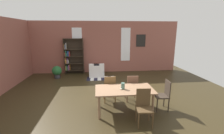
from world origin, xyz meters
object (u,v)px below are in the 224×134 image
at_px(dining_chair_far_left, 110,88).
at_px(dining_chair_far_right, 132,87).
at_px(potted_plant_by_shelf, 57,71).
at_px(potted_plant_corner, 104,89).
at_px(dining_table, 124,91).
at_px(vase_on_table, 123,86).
at_px(dining_chair_near_right, 144,106).
at_px(bookshelf_tall, 73,57).
at_px(dining_chair_head_right, 164,94).
at_px(armchair_white, 97,71).

xyz_separation_m(dining_chair_far_left, dining_chair_far_right, (0.78, -0.00, 0.00)).
xyz_separation_m(dining_chair_far_right, potted_plant_by_shelf, (-3.31, 3.08, -0.15)).
height_order(potted_plant_by_shelf, potted_plant_corner, potted_plant_by_shelf).
relative_size(dining_table, vase_on_table, 9.27).
bearing_deg(dining_chair_near_right, potted_plant_by_shelf, 126.62).
xyz_separation_m(dining_chair_far_left, bookshelf_tall, (-1.81, 3.92, 0.49)).
xyz_separation_m(dining_chair_far_left, dining_chair_head_right, (1.63, -0.69, 0.00)).
bearing_deg(potted_plant_corner, dining_chair_far_right, -35.70).
bearing_deg(potted_plant_by_shelf, dining_table, -52.26).
bearing_deg(dining_chair_head_right, potted_plant_corner, 142.67).
bearing_deg(dining_chair_far_left, bookshelf_tall, 114.77).
bearing_deg(bookshelf_tall, potted_plant_by_shelf, -130.91).
xyz_separation_m(potted_plant_by_shelf, potted_plant_corner, (2.35, -2.39, -0.17)).
relative_size(dining_chair_far_left, dining_chair_far_right, 1.00).
height_order(dining_chair_far_right, potted_plant_corner, dining_chair_far_right).
xyz_separation_m(dining_table, bookshelf_tall, (-2.20, 4.61, 0.35)).
xyz_separation_m(bookshelf_tall, potted_plant_by_shelf, (-0.72, -0.84, -0.64)).
bearing_deg(bookshelf_tall, dining_chair_far_right, -56.56).
relative_size(armchair_white, potted_plant_corner, 2.22).
distance_m(dining_table, potted_plant_by_shelf, 4.78).
bearing_deg(dining_chair_near_right, dining_chair_far_left, 119.66).
height_order(dining_chair_head_right, potted_plant_corner, dining_chair_head_right).
height_order(dining_chair_far_left, potted_plant_by_shelf, dining_chair_far_left).
distance_m(vase_on_table, potted_plant_corner, 1.60).
relative_size(dining_table, potted_plant_by_shelf, 2.69).
height_order(vase_on_table, armchair_white, vase_on_table).
distance_m(dining_chair_far_right, armchair_white, 3.44).
xyz_separation_m(vase_on_table, armchair_white, (-0.79, 3.89, -0.55)).
relative_size(dining_chair_head_right, potted_plant_corner, 2.55).
xyz_separation_m(dining_chair_near_right, potted_plant_corner, (-0.96, 2.07, -0.32)).
distance_m(dining_chair_head_right, bookshelf_tall, 5.77).
bearing_deg(dining_table, potted_plant_corner, 112.33).
xyz_separation_m(dining_chair_far_left, armchair_white, (-0.45, 3.20, -0.23)).
height_order(dining_chair_near_right, armchair_white, dining_chair_near_right).
distance_m(dining_chair_far_right, dining_chair_near_right, 1.38).
distance_m(bookshelf_tall, potted_plant_by_shelf, 1.28).
relative_size(dining_chair_far_right, potted_plant_by_shelf, 1.47).
height_order(dining_chair_near_right, potted_plant_corner, dining_chair_near_right).
height_order(dining_chair_far_left, bookshelf_tall, bookshelf_tall).
height_order(dining_chair_far_left, potted_plant_corner, dining_chair_far_left).
bearing_deg(vase_on_table, dining_chair_far_right, 57.43).
xyz_separation_m(dining_chair_far_right, dining_chair_near_right, (0.01, -1.38, 0.00)).
relative_size(dining_chair_near_right, potted_plant_by_shelf, 1.47).
distance_m(dining_chair_far_right, potted_plant_by_shelf, 4.53).
bearing_deg(dining_table, bookshelf_tall, 115.49).
distance_m(dining_chair_far_right, bookshelf_tall, 4.72).
relative_size(dining_table, dining_chair_far_right, 1.83).
relative_size(bookshelf_tall, armchair_white, 2.46).
relative_size(dining_chair_far_left, dining_chair_head_right, 1.00).
height_order(dining_table, armchair_white, armchair_white).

